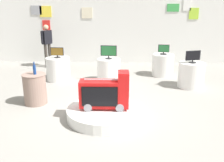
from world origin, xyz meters
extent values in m
plane|color=gray|center=(0.00, 0.00, 0.00)|extent=(30.00, 30.00, 0.00)
cube|color=silver|center=(0.00, 5.20, 1.52)|extent=(11.66, 0.10, 3.03)
cube|color=red|center=(-2.77, 5.14, 1.60)|extent=(0.32, 0.02, 0.40)
cube|color=yellow|center=(-2.76, 5.14, 2.15)|extent=(0.49, 0.02, 0.45)
cube|color=beige|center=(-1.03, 5.14, 2.10)|extent=(0.45, 0.02, 0.43)
cube|color=green|center=(2.49, 5.14, 2.31)|extent=(0.49, 0.02, 0.30)
cube|color=gray|center=(-3.15, 5.14, 2.21)|extent=(0.44, 0.02, 0.37)
cube|color=white|center=(3.05, 5.14, 2.43)|extent=(0.31, 0.02, 0.47)
cube|color=#9ECC33|center=(3.35, 5.14, 2.08)|extent=(0.38, 0.02, 0.45)
cylinder|color=silver|center=(0.06, -0.41, 0.12)|extent=(1.70, 1.70, 0.24)
cylinder|color=gray|center=(-0.29, -0.42, 0.33)|extent=(0.19, 0.43, 0.18)
cylinder|color=gray|center=(0.40, -0.41, 0.33)|extent=(0.19, 0.43, 0.18)
cube|color=red|center=(0.06, -0.41, 0.59)|extent=(1.09, 0.39, 0.60)
cube|color=red|center=(0.48, -0.41, 0.99)|extent=(0.24, 0.38, 0.21)
cube|color=black|center=(-0.03, -0.61, 0.59)|extent=(0.78, 0.03, 0.44)
cube|color=black|center=(-0.03, -0.61, 0.59)|extent=(0.74, 0.03, 0.40)
cube|color=#B2B2B7|center=(0.06, -0.41, 0.92)|extent=(0.87, 0.04, 0.02)
cylinder|color=silver|center=(0.01, 2.37, 0.39)|extent=(0.76, 0.76, 0.77)
cylinder|color=black|center=(0.01, 2.37, 0.78)|extent=(0.20, 0.20, 0.02)
cylinder|color=black|center=(0.01, 2.37, 0.83)|extent=(0.04, 0.04, 0.08)
cube|color=black|center=(0.01, 2.37, 1.04)|extent=(0.52, 0.08, 0.34)
cube|color=#1E5B2D|center=(0.01, 2.35, 1.04)|extent=(0.48, 0.05, 0.30)
cylinder|color=silver|center=(1.90, 3.19, 0.39)|extent=(0.75, 0.75, 0.77)
cylinder|color=black|center=(1.90, 3.19, 0.78)|extent=(0.24, 0.24, 0.02)
cylinder|color=black|center=(1.90, 3.19, 0.82)|extent=(0.04, 0.04, 0.06)
cube|color=black|center=(1.90, 3.19, 0.98)|extent=(0.39, 0.07, 0.26)
cube|color=#1E5B2D|center=(1.90, 3.17, 0.98)|extent=(0.35, 0.04, 0.24)
cylinder|color=silver|center=(2.58, 1.92, 0.39)|extent=(0.79, 0.79, 0.77)
cylinder|color=black|center=(2.58, 1.92, 0.78)|extent=(0.22, 0.22, 0.02)
cylinder|color=black|center=(2.58, 1.92, 0.82)|extent=(0.04, 0.04, 0.06)
cube|color=black|center=(2.58, 1.92, 0.99)|extent=(0.47, 0.18, 0.29)
cube|color=black|center=(2.57, 1.90, 0.99)|extent=(0.43, 0.14, 0.27)
cylinder|color=silver|center=(-1.70, 2.49, 0.39)|extent=(0.79, 0.79, 0.77)
cylinder|color=black|center=(-1.70, 2.49, 0.78)|extent=(0.20, 0.20, 0.02)
cylinder|color=black|center=(-1.70, 2.49, 0.82)|extent=(0.04, 0.04, 0.06)
cube|color=black|center=(-1.70, 2.49, 0.98)|extent=(0.43, 0.06, 0.26)
cube|color=brown|center=(-1.70, 2.46, 0.98)|extent=(0.40, 0.04, 0.24)
cylinder|color=gray|center=(-1.79, 0.39, 0.40)|extent=(0.58, 0.58, 0.79)
cylinder|color=gray|center=(-1.79, 0.39, 0.78)|extent=(0.60, 0.60, 0.02)
cylinder|color=navy|center=(-1.75, 0.39, 0.91)|extent=(0.08, 0.08, 0.24)
cylinder|color=navy|center=(-1.75, 0.39, 1.07)|extent=(0.03, 0.03, 0.08)
cylinder|color=#38332D|center=(-2.49, 4.38, 0.47)|extent=(0.12, 0.12, 0.94)
cylinder|color=#38332D|center=(-2.60, 4.21, 0.47)|extent=(0.12, 0.12, 0.94)
cube|color=black|center=(-2.55, 4.29, 1.20)|extent=(0.37, 0.43, 0.52)
sphere|color=tan|center=(-2.55, 4.29, 1.59)|extent=(0.20, 0.20, 0.20)
cylinder|color=black|center=(-2.42, 4.50, 1.22)|extent=(0.08, 0.08, 0.47)
cylinder|color=black|center=(-2.67, 4.09, 1.22)|extent=(0.08, 0.08, 0.47)
camera|label=1|loc=(0.44, -5.72, 2.54)|focal=40.90mm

